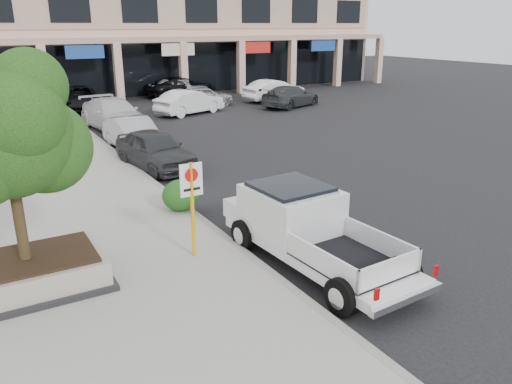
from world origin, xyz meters
TOP-DOWN VIEW (x-y plane):
  - ground at (0.00, 0.00)m, footprint 120.00×120.00m
  - sidewalk at (-5.50, 6.00)m, footprint 8.00×52.00m
  - curb at (-1.55, 6.00)m, footprint 0.20×52.00m
  - strip_mall at (8.00, 33.93)m, footprint 40.55×12.43m
  - planter at (-6.30, 0.96)m, footprint 3.20×2.20m
  - planter_tree at (-6.17, 1.11)m, footprint 2.90×2.55m
  - no_parking_sign at (-2.70, 0.62)m, footprint 0.55×0.09m
  - hedge at (-1.80, 3.66)m, footprint 1.10×0.99m
  - pickup_truck at (-0.35, -1.07)m, footprint 2.37×5.68m
  - curb_car_a at (-0.73, 8.90)m, footprint 2.34×4.62m
  - curb_car_b at (-0.56, 12.19)m, footprint 1.76×4.52m
  - curb_car_c at (-0.04, 17.39)m, footprint 2.85×5.80m
  - curb_car_d at (-0.37, 24.87)m, footprint 3.20×5.85m
  - lot_car_a at (7.42, 22.20)m, footprint 4.14×1.80m
  - lot_car_b at (5.36, 19.80)m, footprint 4.91×3.05m
  - lot_car_c at (12.48, 19.01)m, footprint 5.37×3.71m
  - lot_car_d at (7.86, 27.29)m, footprint 5.95×3.45m
  - lot_car_e at (7.54, 27.05)m, footprint 4.99×3.53m
  - lot_car_f at (12.94, 21.87)m, footprint 4.87×2.15m

SIDE VIEW (x-z plane):
  - ground at x=0.00m, z-range 0.00..0.00m
  - sidewalk at x=-5.50m, z-range 0.00..0.15m
  - curb at x=-1.55m, z-range 0.00..0.15m
  - planter at x=-6.30m, z-range 0.14..0.82m
  - hedge at x=-1.80m, z-range 0.15..1.08m
  - lot_car_a at x=7.42m, z-range 0.00..1.39m
  - lot_car_c at x=12.48m, z-range 0.00..1.44m
  - curb_car_b at x=-0.56m, z-range 0.00..1.47m
  - curb_car_a at x=-0.73m, z-range 0.00..1.51m
  - lot_car_b at x=5.36m, z-range 0.00..1.53m
  - lot_car_f at x=12.94m, z-range 0.00..1.55m
  - curb_car_d at x=-0.37m, z-range 0.00..1.55m
  - lot_car_d at x=7.86m, z-range 0.00..1.56m
  - lot_car_e at x=7.54m, z-range 0.00..1.58m
  - curb_car_c at x=-0.04m, z-range 0.00..1.62m
  - pickup_truck at x=-0.35m, z-range 0.00..1.75m
  - no_parking_sign at x=-2.70m, z-range 0.48..2.78m
  - planter_tree at x=-6.17m, z-range 1.41..5.41m
  - strip_mall at x=8.00m, z-range 0.00..9.50m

